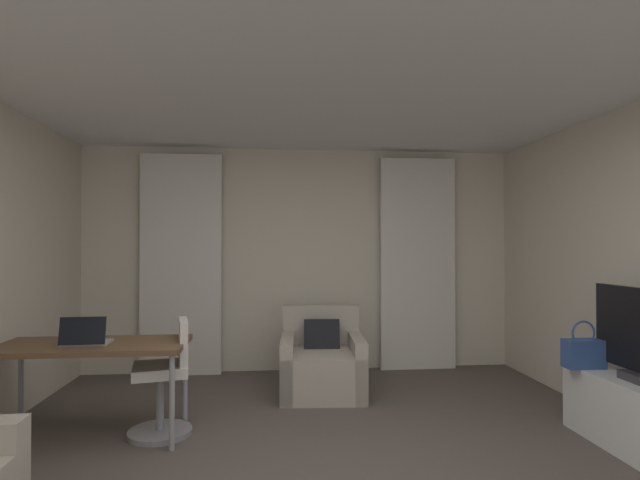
{
  "coord_description": "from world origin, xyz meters",
  "views": [
    {
      "loc": [
        -0.36,
        -2.75,
        1.45
      ],
      "look_at": [
        0.04,
        1.23,
        1.51
      ],
      "focal_mm": 27.36,
      "sensor_mm": 36.0,
      "label": 1
    }
  ],
  "objects": [
    {
      "name": "wall_window",
      "position": [
        0.0,
        3.03,
        1.3
      ],
      "size": [
        5.12,
        0.06,
        2.6
      ],
      "color": "beige",
      "rests_on": "ground"
    },
    {
      "name": "ceiling",
      "position": [
        0.0,
        0.0,
        2.63
      ],
      "size": [
        5.12,
        6.12,
        0.06
      ],
      "primitive_type": "cube",
      "color": "white",
      "rests_on": "wall_left"
    },
    {
      "name": "curtain_left_panel",
      "position": [
        -1.38,
        2.9,
        1.25
      ],
      "size": [
        0.9,
        0.06,
        2.5
      ],
      "color": "silver",
      "rests_on": "ground"
    },
    {
      "name": "curtain_right_panel",
      "position": [
        1.38,
        2.9,
        1.25
      ],
      "size": [
        0.9,
        0.06,
        2.5
      ],
      "color": "silver",
      "rests_on": "ground"
    },
    {
      "name": "armchair",
      "position": [
        0.15,
        2.09,
        0.28
      ],
      "size": [
        0.86,
        0.92,
        0.83
      ],
      "color": "#B2A899",
      "rests_on": "ground"
    },
    {
      "name": "desk",
      "position": [
        -1.7,
        1.09,
        0.66
      ],
      "size": [
        1.38,
        0.64,
        0.72
      ],
      "color": "brown",
      "rests_on": "ground"
    },
    {
      "name": "desk_chair",
      "position": [
        -1.17,
        1.14,
        0.39
      ],
      "size": [
        0.48,
        0.48,
        0.88
      ],
      "color": "gray",
      "rests_on": "ground"
    },
    {
      "name": "laptop",
      "position": [
        -1.73,
        1.03,
        0.77
      ],
      "size": [
        0.33,
        0.26,
        0.22
      ],
      "color": "#ADADB2",
      "rests_on": "desk"
    },
    {
      "name": "handbag_primary",
      "position": [
        2.07,
        0.84,
        0.62
      ],
      "size": [
        0.3,
        0.14,
        0.37
      ],
      "color": "#335193",
      "rests_on": "tv_console"
    }
  ]
}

